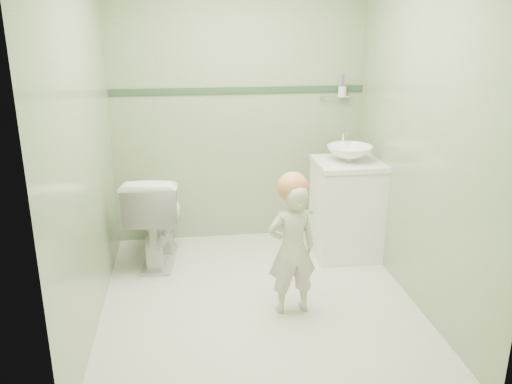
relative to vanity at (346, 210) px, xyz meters
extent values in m
plane|color=beige|center=(-0.84, -0.70, -0.40)|extent=(2.50, 2.50, 0.00)
cube|color=#83A575|center=(-0.84, 0.55, 0.80)|extent=(2.20, 0.04, 2.40)
cube|color=#83A575|center=(-0.84, -1.95, 0.80)|extent=(2.20, 0.04, 2.40)
cube|color=#83A575|center=(-1.94, -0.70, 0.80)|extent=(0.04, 2.50, 2.40)
cube|color=#83A575|center=(0.26, -0.70, 0.80)|extent=(0.04, 2.50, 2.40)
cube|color=#2A4933|center=(-0.84, 0.54, 0.95)|extent=(2.20, 0.02, 0.05)
cube|color=white|center=(0.00, 0.00, 0.00)|extent=(0.52, 0.50, 0.80)
cube|color=white|center=(0.00, 0.00, 0.41)|extent=(0.54, 0.52, 0.04)
imported|color=white|center=(0.00, 0.00, 0.49)|extent=(0.37, 0.37, 0.13)
cylinder|color=silver|center=(0.00, 0.20, 0.55)|extent=(0.03, 0.03, 0.18)
cylinder|color=silver|center=(0.00, 0.15, 0.63)|extent=(0.02, 0.12, 0.02)
cylinder|color=silver|center=(0.00, 0.50, 0.88)|extent=(0.26, 0.02, 0.02)
cylinder|color=silver|center=(0.06, 0.48, 0.93)|extent=(0.07, 0.07, 0.09)
cylinder|color=purple|center=(0.06, 0.46, 1.00)|extent=(0.01, 0.01, 0.17)
cylinder|color=#4167D4|center=(0.05, 0.48, 1.00)|extent=(0.01, 0.01, 0.17)
cylinder|color=#BB2E36|center=(0.07, 0.49, 1.00)|extent=(0.01, 0.01, 0.17)
cylinder|color=purple|center=(0.06, 0.49, 1.00)|extent=(0.01, 0.01, 0.17)
imported|color=white|center=(-1.58, 0.10, -0.02)|extent=(0.50, 0.79, 0.77)
imported|color=beige|center=(-0.64, -0.85, 0.06)|extent=(0.36, 0.26, 0.93)
sphere|color=#C7824E|center=(-0.64, -0.82, 0.49)|extent=(0.21, 0.21, 0.21)
cylinder|color=#0E9B74|center=(-0.54, -0.97, 0.37)|extent=(0.06, 0.14, 0.06)
cube|color=white|center=(-0.61, -0.92, 0.41)|extent=(0.03, 0.03, 0.02)
camera|label=1|loc=(-1.31, -4.03, 1.53)|focal=37.10mm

